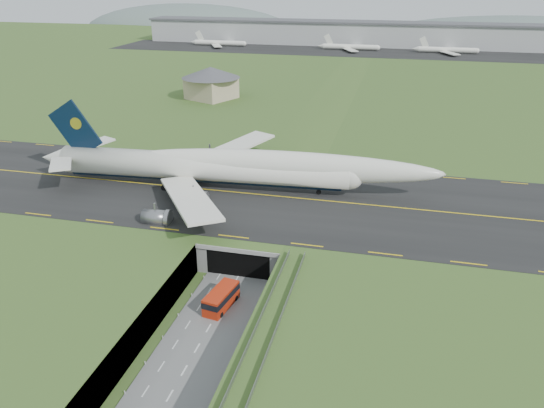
# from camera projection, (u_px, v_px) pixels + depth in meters

# --- Properties ---
(ground) EXTENTS (900.00, 900.00, 0.00)m
(ground) POSITION_uv_depth(u_px,v_px,m) (225.00, 301.00, 90.80)
(ground) COLOR #345321
(ground) RESTS_ON ground
(airfield_deck) EXTENTS (800.00, 800.00, 6.00)m
(airfield_deck) POSITION_uv_depth(u_px,v_px,m) (224.00, 286.00, 89.59)
(airfield_deck) COLOR gray
(airfield_deck) RESTS_ON ground
(trench_road) EXTENTS (12.00, 75.00, 0.20)m
(trench_road) POSITION_uv_depth(u_px,v_px,m) (210.00, 327.00, 84.09)
(trench_road) COLOR slate
(trench_road) RESTS_ON ground
(taxiway) EXTENTS (800.00, 44.00, 0.18)m
(taxiway) POSITION_uv_depth(u_px,v_px,m) (271.00, 196.00, 117.69)
(taxiway) COLOR black
(taxiway) RESTS_ON airfield_deck
(tunnel_portal) EXTENTS (17.00, 22.30, 6.00)m
(tunnel_portal) POSITION_uv_depth(u_px,v_px,m) (251.00, 240.00, 104.31)
(tunnel_portal) COLOR gray
(tunnel_portal) RESTS_ON ground
(guideway) EXTENTS (3.00, 53.00, 7.05)m
(guideway) POSITION_uv_depth(u_px,v_px,m) (257.00, 359.00, 69.27)
(guideway) COLOR #A8A8A3
(guideway) RESTS_ON ground
(jumbo_jet) EXTENTS (93.33, 60.14, 19.94)m
(jumbo_jet) POSITION_uv_depth(u_px,v_px,m) (230.00, 167.00, 119.30)
(jumbo_jet) COLOR white
(jumbo_jet) RESTS_ON ground
(shuttle_tram) EXTENTS (4.32, 8.38, 3.25)m
(shuttle_tram) POSITION_uv_depth(u_px,v_px,m) (221.00, 298.00, 88.38)
(shuttle_tram) COLOR #B8250C
(shuttle_tram) RESTS_ON ground
(service_building) EXTENTS (29.69, 29.69, 12.27)m
(service_building) POSITION_uv_depth(u_px,v_px,m) (211.00, 80.00, 204.85)
(service_building) COLOR tan
(service_building) RESTS_ON ground
(cargo_terminal) EXTENTS (320.00, 67.00, 15.60)m
(cargo_terminal) POSITION_uv_depth(u_px,v_px,m) (367.00, 34.00, 351.43)
(cargo_terminal) COLOR #B2B2B2
(cargo_terminal) RESTS_ON ground
(distant_hills) EXTENTS (700.00, 91.00, 60.00)m
(distant_hills) POSITION_uv_depth(u_px,v_px,m) (452.00, 41.00, 460.74)
(distant_hills) COLOR slate
(distant_hills) RESTS_ON ground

